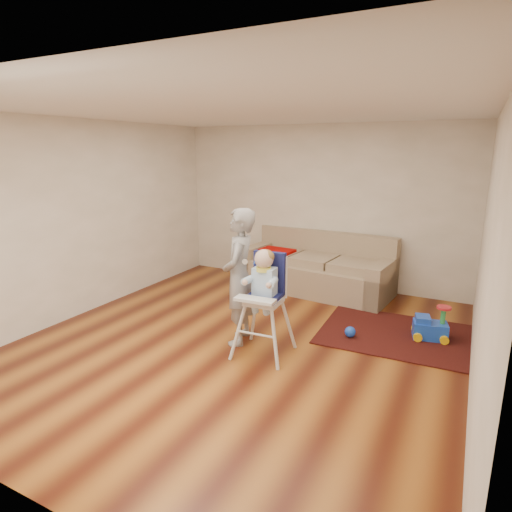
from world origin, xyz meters
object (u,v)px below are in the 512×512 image
at_px(high_chair, 264,305).
at_px(sofa, 315,263).
at_px(adult, 239,277).
at_px(ride_on_toy, 431,322).
at_px(side_table, 273,267).
at_px(toy_ball, 350,332).

bearing_deg(high_chair, sofa, 92.42).
bearing_deg(adult, ride_on_toy, 101.02).
height_order(sofa, side_table, sofa).
height_order(side_table, toy_ball, side_table).
distance_m(sofa, adult, 2.29).
bearing_deg(sofa, ride_on_toy, -25.03).
relative_size(high_chair, adult, 0.76).
bearing_deg(toy_ball, high_chair, -132.02).
distance_m(side_table, high_chair, 2.89).
xyz_separation_m(toy_ball, high_chair, (-0.78, -0.86, 0.51)).
bearing_deg(adult, sofa, 158.83).
bearing_deg(ride_on_toy, sofa, 136.50).
xyz_separation_m(sofa, side_table, (-0.86, 0.21, -0.24)).
height_order(sofa, toy_ball, sofa).
relative_size(ride_on_toy, high_chair, 0.35).
distance_m(toy_ball, adult, 1.56).
xyz_separation_m(ride_on_toy, high_chair, (-1.66, -1.28, 0.37)).
xyz_separation_m(toy_ball, adult, (-1.19, -0.69, 0.74)).
height_order(ride_on_toy, adult, adult).
xyz_separation_m(side_table, toy_ball, (1.89, -1.78, -0.15)).
distance_m(side_table, toy_ball, 2.60).
xyz_separation_m(ride_on_toy, adult, (-2.07, -1.11, 0.59)).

